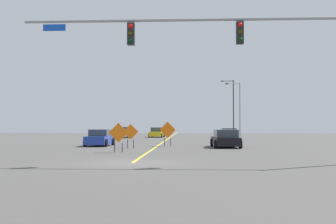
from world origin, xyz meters
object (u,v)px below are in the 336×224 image
car_blue_near (100,138)px  car_silver_mid (123,133)px  car_yellow_passing (157,133)px  construction_sign_left_shoulder (131,133)px  street_lamp_mid_left (233,105)px  construction_sign_left_lane (168,131)px  car_green_distant (229,134)px  car_black_approaching (226,139)px  traffic_signal_assembly (236,46)px  street_lamp_near_left (239,107)px  construction_sign_right_lane (118,134)px

car_blue_near → car_silver_mid: car_silver_mid is taller
car_yellow_passing → construction_sign_left_shoulder: bearing=-89.7°
car_yellow_passing → street_lamp_mid_left: bearing=28.7°
construction_sign_left_lane → car_blue_near: construction_sign_left_lane is taller
car_green_distant → car_black_approaching: bearing=-96.3°
car_green_distant → car_yellow_passing: bearing=135.0°
traffic_signal_assembly → car_green_distant: 31.82m
traffic_signal_assembly → car_black_approaching: bearing=87.0°
car_yellow_passing → car_green_distant: 13.49m
street_lamp_near_left → construction_sign_left_lane: bearing=-109.5°
car_yellow_passing → car_black_approaching: (7.59, -27.02, 0.02)m
street_lamp_near_left → car_blue_near: size_ratio=1.93×
construction_sign_right_lane → car_black_approaching: construction_sign_right_lane is taller
car_yellow_passing → car_blue_near: (-2.99, -25.20, 0.00)m
traffic_signal_assembly → construction_sign_left_lane: 16.48m
construction_sign_left_shoulder → construction_sign_left_lane: (2.69, 3.30, 0.13)m
car_green_distant → car_black_approaching: (-1.94, -17.48, 0.01)m
street_lamp_mid_left → car_green_distant: bearing=-97.9°
construction_sign_right_lane → car_black_approaching: bearing=41.0°
construction_sign_right_lane → car_green_distant: 25.84m
traffic_signal_assembly → car_blue_near: (-9.85, 15.66, -4.88)m
traffic_signal_assembly → construction_sign_right_lane: traffic_signal_assembly is taller
street_lamp_mid_left → construction_sign_right_lane: 41.85m
traffic_signal_assembly → construction_sign_right_lane: bearing=133.0°
car_green_distant → car_silver_mid: bearing=152.0°
street_lamp_mid_left → construction_sign_left_lane: (-8.88, -31.89, -3.67)m
construction_sign_left_shoulder → car_black_approaching: size_ratio=0.40×
car_black_approaching → construction_sign_left_shoulder: bearing=-166.8°
traffic_signal_assembly → construction_sign_left_lane: traffic_signal_assembly is taller
construction_sign_left_lane → car_yellow_passing: size_ratio=0.48×
car_yellow_passing → car_green_distant: bearing=-45.0°
construction_sign_left_shoulder → car_silver_mid: size_ratio=0.40×
traffic_signal_assembly → construction_sign_left_lane: (-4.00, 15.41, -4.23)m
car_blue_near → car_green_distant: car_blue_near is taller
traffic_signal_assembly → car_silver_mid: bearing=106.5°
car_black_approaching → construction_sign_right_lane: bearing=-139.0°
car_silver_mid → car_black_approaching: (12.24, -25.04, -0.02)m
street_lamp_near_left → construction_sign_left_shoulder: street_lamp_near_left is taller
street_lamp_near_left → car_yellow_passing: (-11.98, -0.25, -3.78)m
car_blue_near → street_lamp_mid_left: bearing=65.0°
car_blue_near → car_silver_mid: size_ratio=0.90×
traffic_signal_assembly → car_silver_mid: traffic_signal_assembly is taller
construction_sign_right_lane → car_green_distant: construction_sign_right_lane is taller
street_lamp_near_left → construction_sign_right_lane: bearing=-109.4°
street_lamp_mid_left → construction_sign_left_shoulder: size_ratio=4.84×
car_black_approaching → car_green_distant: bearing=83.7°
traffic_signal_assembly → car_blue_near: 19.14m
street_lamp_near_left → construction_sign_left_lane: street_lamp_near_left is taller
street_lamp_mid_left → construction_sign_left_shoulder: 37.24m
street_lamp_mid_left → traffic_signal_assembly: bearing=-95.9°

